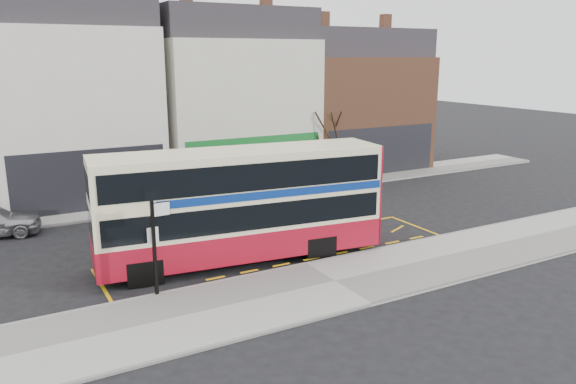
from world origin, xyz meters
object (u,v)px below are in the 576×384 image
bus_stop_post (156,239)px  car_white (308,182)px  car_grey (232,195)px  double_decker_bus (242,204)px  street_tree_right (326,120)px

bus_stop_post → car_white: size_ratio=0.61×
car_white → car_grey: bearing=89.5°
double_decker_bus → car_grey: bearing=75.9°
double_decker_bus → bus_stop_post: bearing=-148.5°
bus_stop_post → double_decker_bus: bearing=22.3°
car_grey → car_white: car_white is taller
bus_stop_post → car_white: 14.66m
bus_stop_post → car_grey: bus_stop_post is taller
double_decker_bus → car_white: bearing=51.9°
car_white → double_decker_bus: bearing=129.0°
double_decker_bus → bus_stop_post: double_decker_bus is taller
double_decker_bus → bus_stop_post: size_ratio=3.52×
car_grey → street_tree_right: (7.36, 2.72, 3.15)m
car_grey → car_white: 4.82m
car_white → street_tree_right: 4.60m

